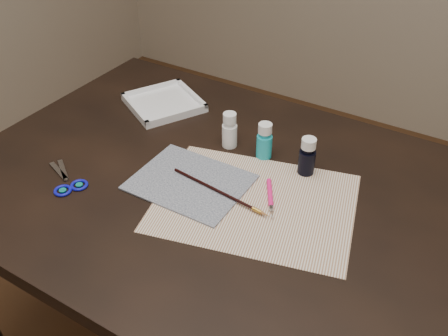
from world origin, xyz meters
The scene contains 10 objects.
table centered at (0.00, 0.00, 0.38)m, with size 1.30×0.90×0.75m, color black.
paper centered at (0.09, -0.02, 0.75)m, with size 0.45×0.34×0.00m, color silver.
canvas centered at (-0.07, -0.04, 0.75)m, with size 0.27×0.21×0.00m, color black.
paint_bottle_white centered at (-0.07, 0.15, 0.80)m, with size 0.04×0.04×0.10m, color white.
paint_bottle_cyan centered at (0.03, 0.15, 0.80)m, with size 0.04×0.04×0.10m, color #1AADBE.
paint_bottle_navy centered at (0.15, 0.15, 0.80)m, with size 0.04×0.04×0.10m, color black.
paintbrush centered at (0.01, -0.04, 0.76)m, with size 0.28×0.01×0.01m, color black, non-canonical shape.
craft_knife centered at (0.12, 0.00, 0.76)m, with size 0.14×0.01×0.01m, color #FF1B7B, non-canonical shape.
scissors centered at (-0.35, -0.18, 0.75)m, with size 0.16×0.08×0.01m, color silver, non-canonical shape.
palette_tray centered at (-0.35, 0.23, 0.76)m, with size 0.20×0.20×0.02m, color white.
Camera 1 is at (0.48, -0.79, 1.50)m, focal length 40.00 mm.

